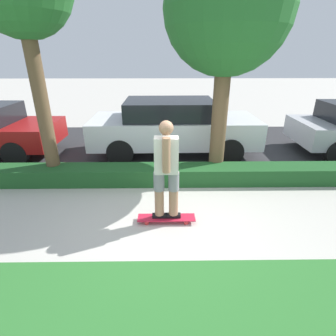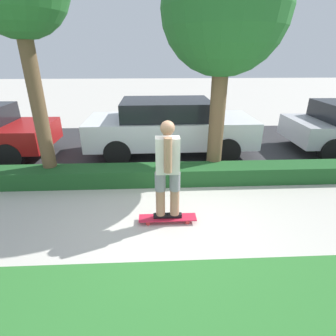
% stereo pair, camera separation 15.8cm
% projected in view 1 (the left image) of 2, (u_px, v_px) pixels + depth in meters
% --- Properties ---
extents(ground_plane, '(60.00, 60.00, 0.00)m').
position_uv_depth(ground_plane, '(170.00, 222.00, 4.79)').
color(ground_plane, '#BCB7AD').
extents(street_asphalt, '(18.67, 5.00, 0.01)m').
position_uv_depth(street_asphalt, '(167.00, 147.00, 8.63)').
color(street_asphalt, '#2D2D30').
rests_on(street_asphalt, ground_plane).
extents(hedge_row, '(18.67, 0.60, 0.40)m').
position_uv_depth(hedge_row, '(168.00, 175.00, 6.17)').
color(hedge_row, '#1E5123').
rests_on(hedge_row, ground_plane).
extents(skateboard, '(1.04, 0.24, 0.10)m').
position_uv_depth(skateboard, '(166.00, 218.00, 4.76)').
color(skateboard, red).
rests_on(skateboard, ground_plane).
extents(skater_person, '(0.51, 0.46, 1.78)m').
position_uv_depth(skater_person, '(166.00, 169.00, 4.37)').
color(skater_person, black).
rests_on(skater_person, skateboard).
extents(tree_mid, '(2.59, 2.59, 4.93)m').
position_uv_depth(tree_mid, '(228.00, 11.00, 5.18)').
color(tree_mid, brown).
rests_on(tree_mid, ground_plane).
extents(parked_car_middle, '(4.81, 1.97, 1.62)m').
position_uv_depth(parked_car_middle, '(173.00, 126.00, 7.70)').
color(parked_car_middle, silver).
rests_on(parked_car_middle, ground_plane).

